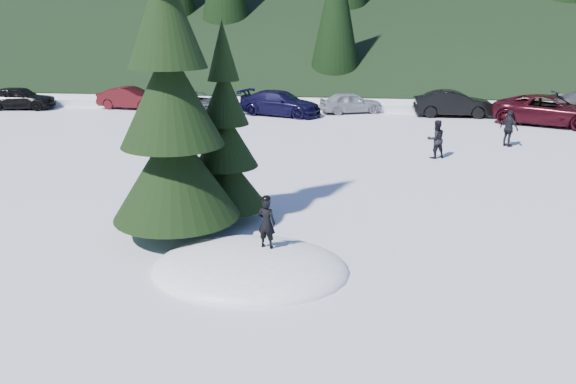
# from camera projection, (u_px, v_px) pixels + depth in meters

# --- Properties ---
(ground) EXTENTS (200.00, 200.00, 0.00)m
(ground) POSITION_uv_depth(u_px,v_px,m) (250.00, 270.00, 12.62)
(ground) COLOR white
(ground) RESTS_ON ground
(snow_mound) EXTENTS (4.48, 3.52, 0.96)m
(snow_mound) POSITION_uv_depth(u_px,v_px,m) (250.00, 270.00, 12.62)
(snow_mound) COLOR white
(snow_mound) RESTS_ON ground
(spruce_tall) EXTENTS (3.20, 3.20, 8.60)m
(spruce_tall) POSITION_uv_depth(u_px,v_px,m) (171.00, 109.00, 13.56)
(spruce_tall) COLOR black
(spruce_tall) RESTS_ON ground
(spruce_short) EXTENTS (2.20, 2.20, 5.37)m
(spruce_short) POSITION_uv_depth(u_px,v_px,m) (226.00, 146.00, 15.15)
(spruce_short) COLOR black
(spruce_short) RESTS_ON ground
(child_skier) EXTENTS (0.48, 0.38, 1.15)m
(child_skier) POSITION_uv_depth(u_px,v_px,m) (267.00, 223.00, 12.48)
(child_skier) COLOR black
(child_skier) RESTS_ON snow_mound
(adult_0) EXTENTS (0.91, 0.82, 1.54)m
(adult_0) POSITION_uv_depth(u_px,v_px,m) (436.00, 139.00, 22.32)
(adult_0) COLOR black
(adult_0) RESTS_ON ground
(adult_1) EXTENTS (0.85, 0.98, 1.59)m
(adult_1) POSITION_uv_depth(u_px,v_px,m) (509.00, 129.00, 24.29)
(adult_1) COLOR black
(adult_1) RESTS_ON ground
(car_0) EXTENTS (4.24, 2.05, 1.39)m
(car_0) POSITION_uv_depth(u_px,v_px,m) (20.00, 98.00, 34.08)
(car_0) COLOR black
(car_0) RESTS_ON ground
(car_1) EXTENTS (4.16, 1.95, 1.32)m
(car_1) POSITION_uv_depth(u_px,v_px,m) (131.00, 98.00, 34.26)
(car_1) COLOR #3A0A0D
(car_1) RESTS_ON ground
(car_2) EXTENTS (5.06, 3.07, 1.31)m
(car_2) POSITION_uv_depth(u_px,v_px,m) (196.00, 104.00, 32.06)
(car_2) COLOR #48494F
(car_2) RESTS_ON ground
(car_3) EXTENTS (5.17, 3.38, 1.39)m
(car_3) POSITION_uv_depth(u_px,v_px,m) (280.00, 103.00, 31.98)
(car_3) COLOR black
(car_3) RESTS_ON ground
(car_4) EXTENTS (3.89, 2.59, 1.23)m
(car_4) POSITION_uv_depth(u_px,v_px,m) (351.00, 103.00, 32.78)
(car_4) COLOR #95989D
(car_4) RESTS_ON ground
(car_5) EXTENTS (4.39, 1.54, 1.45)m
(car_5) POSITION_uv_depth(u_px,v_px,m) (454.00, 104.00, 31.62)
(car_5) COLOR black
(car_5) RESTS_ON ground
(car_6) EXTENTS (6.09, 4.64, 1.54)m
(car_6) POSITION_uv_depth(u_px,v_px,m) (550.00, 110.00, 29.12)
(car_6) COLOR #350912
(car_6) RESTS_ON ground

